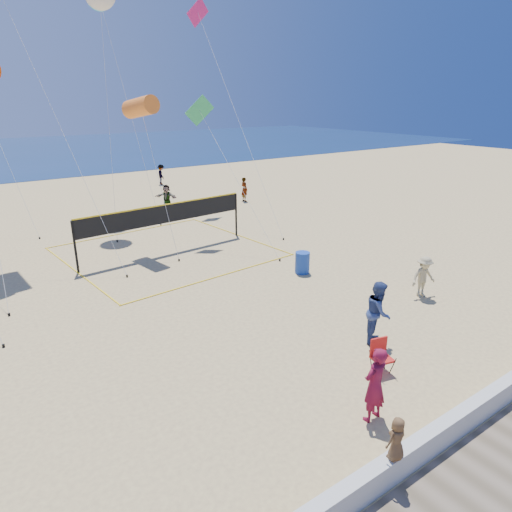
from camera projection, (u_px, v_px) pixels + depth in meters
ground at (339, 379)px, 12.07m from camera, size 120.00×120.00×0.00m
seawall at (441, 434)px, 9.66m from camera, size 32.00×0.30×0.60m
woman at (375, 385)px, 10.28m from camera, size 0.71×0.49×1.84m
toddler at (397, 439)px, 8.47m from camera, size 0.45×0.30×0.89m
bystander_a at (378, 312)px, 13.64m from camera, size 1.19×1.15×1.94m
bystander_b at (424, 277)px, 16.80m from camera, size 1.11×0.78×1.56m
far_person_1 at (167, 198)px, 29.75m from camera, size 1.33×1.53×1.67m
far_person_2 at (244, 189)px, 32.27m from camera, size 0.42×0.63×1.70m
far_person_4 at (161, 174)px, 38.53m from camera, size 0.82×1.18×1.67m
camp_chair at (380, 354)px, 12.24m from camera, size 0.61×0.72×1.06m
trash_barrel at (302, 263)px, 19.19m from camera, size 0.65×0.65×0.91m
volleyball_net at (165, 220)px, 21.44m from camera, size 9.40×9.26×2.33m
kite_2 at (141, 107)px, 20.34m from camera, size 1.16×3.63×7.16m
kite_4 at (204, 119)px, 21.92m from camera, size 1.77×5.38×7.16m
kite_5 at (203, 25)px, 27.49m from camera, size 1.71×9.94×12.76m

